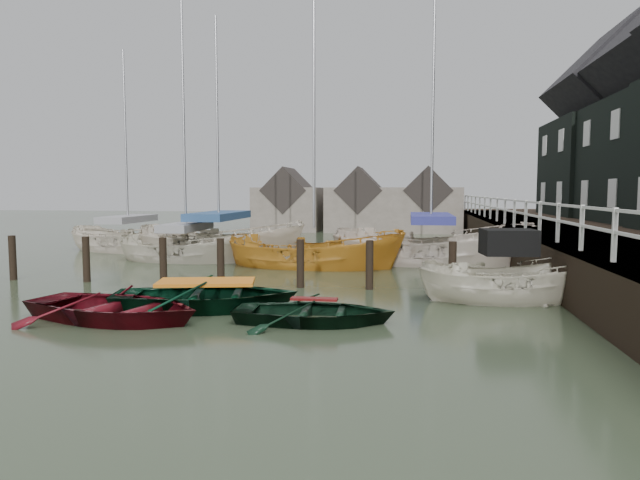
% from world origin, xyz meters
% --- Properties ---
extents(ground, '(120.00, 120.00, 0.00)m').
position_xyz_m(ground, '(0.00, 0.00, 0.00)').
color(ground, '#283421').
rests_on(ground, ground).
extents(pier, '(3.04, 32.00, 2.70)m').
position_xyz_m(pier, '(9.48, 10.00, 0.71)').
color(pier, black).
rests_on(pier, ground).
extents(mooring_pilings, '(13.72, 0.22, 1.80)m').
position_xyz_m(mooring_pilings, '(-1.11, 3.00, 0.50)').
color(mooring_pilings, black).
rests_on(mooring_pilings, ground).
extents(far_sheds, '(14.00, 4.08, 4.39)m').
position_xyz_m(far_sheds, '(0.83, 26.00, 1.86)').
color(far_sheds, '#665B51').
rests_on(far_sheds, ground).
extents(rowboat_red, '(4.69, 3.79, 0.86)m').
position_xyz_m(rowboat_red, '(-2.00, -1.74, 0.00)').
color(rowboat_red, '#4E0B13').
rests_on(rowboat_red, ground).
extents(rowboat_green, '(4.89, 3.94, 0.90)m').
position_xyz_m(rowboat_green, '(-0.44, -0.31, 0.00)').
color(rowboat_green, black).
rests_on(rowboat_green, ground).
extents(rowboat_dkgreen, '(3.53, 2.59, 0.71)m').
position_xyz_m(rowboat_dkgreen, '(2.32, -1.29, 0.00)').
color(rowboat_dkgreen, black).
rests_on(rowboat_dkgreen, ground).
extents(motorboat, '(4.68, 2.17, 2.70)m').
position_xyz_m(motorboat, '(6.80, 1.72, 0.09)').
color(motorboat, beige).
rests_on(motorboat, ground).
extents(sailboat_a, '(6.06, 2.78, 11.20)m').
position_xyz_m(sailboat_a, '(-4.46, 8.41, 0.07)').
color(sailboat_a, beige).
rests_on(sailboat_a, ground).
extents(sailboat_b, '(8.18, 4.55, 11.29)m').
position_xyz_m(sailboat_b, '(-3.47, 9.51, 0.06)').
color(sailboat_b, beige).
rests_on(sailboat_b, ground).
extents(sailboat_c, '(6.93, 3.17, 11.30)m').
position_xyz_m(sailboat_c, '(0.86, 7.49, 0.01)').
color(sailboat_c, '#B97922').
rests_on(sailboat_c, ground).
extents(sailboat_d, '(7.87, 3.48, 12.51)m').
position_xyz_m(sailboat_d, '(5.13, 9.07, 0.06)').
color(sailboat_d, beige).
rests_on(sailboat_d, ground).
extents(sailboat_e, '(6.91, 4.21, 10.35)m').
position_xyz_m(sailboat_e, '(-8.49, 11.46, 0.06)').
color(sailboat_e, beige).
rests_on(sailboat_e, ground).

